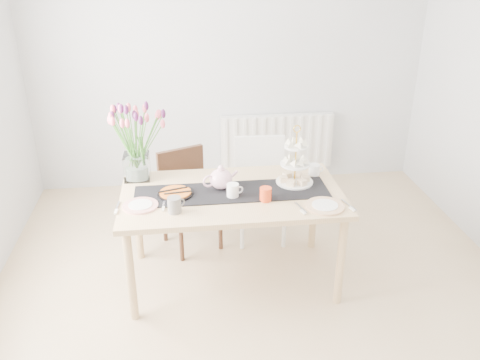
{
  "coord_description": "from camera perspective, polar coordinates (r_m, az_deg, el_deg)",
  "views": [
    {
      "loc": [
        -0.51,
        -2.82,
        2.4
      ],
      "look_at": [
        -0.11,
        0.4,
        0.87
      ],
      "focal_mm": 38.0,
      "sensor_mm": 36.0,
      "label": 1
    }
  ],
  "objects": [
    {
      "name": "cream_jug",
      "position": [
        3.97,
        8.33,
        1.13
      ],
      "size": [
        0.09,
        0.09,
        0.09
      ],
      "primitive_type": "cylinder",
      "rotation": [
        0.0,
        0.0,
        0.01
      ],
      "color": "white",
      "rests_on": "dining_table"
    },
    {
      "name": "chair_brown",
      "position": [
        4.31,
        -5.99,
        -1.28
      ],
      "size": [
        0.54,
        0.54,
        0.83
      ],
      "rotation": [
        0.0,
        0.0,
        0.4
      ],
      "color": "#342013",
      "rests_on": "ground"
    },
    {
      "name": "cake_stand",
      "position": [
        3.78,
        6.2,
        1.22
      ],
      "size": [
        0.28,
        0.28,
        0.41
      ],
      "rotation": [
        0.0,
        0.0,
        0.19
      ],
      "color": "gold",
      "rests_on": "dining_table"
    },
    {
      "name": "plate_left",
      "position": [
        3.55,
        -11.12,
        -2.84
      ],
      "size": [
        0.26,
        0.26,
        0.01
      ],
      "primitive_type": "cylinder",
      "rotation": [
        0.0,
        0.0,
        -0.09
      ],
      "color": "white",
      "rests_on": "dining_table"
    },
    {
      "name": "room_shell",
      "position": [
        3.07,
        3.03,
        4.22
      ],
      "size": [
        4.5,
        4.5,
        4.5
      ],
      "color": "tan",
      "rests_on": "ground"
    },
    {
      "name": "dining_table",
      "position": [
        3.71,
        -0.91,
        -2.48
      ],
      "size": [
        1.6,
        0.9,
        0.75
      ],
      "color": "tan",
      "rests_on": "ground"
    },
    {
      "name": "plate_right",
      "position": [
        3.52,
        9.51,
        -2.9
      ],
      "size": [
        0.33,
        0.33,
        0.01
      ],
      "primitive_type": "cylinder",
      "rotation": [
        0.0,
        0.0,
        0.28
      ],
      "color": "silver",
      "rests_on": "dining_table"
    },
    {
      "name": "radiator",
      "position": [
        5.47,
        4.14,
        4.29
      ],
      "size": [
        1.2,
        0.08,
        0.6
      ],
      "primitive_type": "cube",
      "color": "white",
      "rests_on": "room_shell"
    },
    {
      "name": "chair_white",
      "position": [
        4.41,
        2.32,
        -0.07
      ],
      "size": [
        0.46,
        0.46,
        0.88
      ],
      "rotation": [
        0.0,
        0.0,
        -0.05
      ],
      "color": "white",
      "rests_on": "ground"
    },
    {
      "name": "mug_grey",
      "position": [
        3.42,
        -7.38,
        -2.79
      ],
      "size": [
        0.13,
        0.13,
        0.11
      ],
      "primitive_type": "cylinder",
      "rotation": [
        0.0,
        0.0,
        0.56
      ],
      "color": "slate",
      "rests_on": "dining_table"
    },
    {
      "name": "tart_tin",
      "position": [
        3.65,
        -7.26,
        -1.53
      ],
      "size": [
        0.25,
        0.25,
        0.03
      ],
      "rotation": [
        0.0,
        0.0,
        -0.14
      ],
      "color": "black",
      "rests_on": "dining_table"
    },
    {
      "name": "teapot",
      "position": [
        3.69,
        -2.15,
        0.13
      ],
      "size": [
        0.32,
        0.29,
        0.18
      ],
      "primitive_type": null,
      "rotation": [
        0.0,
        0.0,
        0.31
      ],
      "color": "silver",
      "rests_on": "dining_table"
    },
    {
      "name": "tulip_vase",
      "position": [
        3.83,
        -11.87,
        5.46
      ],
      "size": [
        0.7,
        0.7,
        0.6
      ],
      "rotation": [
        0.0,
        0.0,
        0.06
      ],
      "color": "silver",
      "rests_on": "dining_table"
    },
    {
      "name": "table_runner",
      "position": [
        3.67,
        -0.92,
        -1.36
      ],
      "size": [
        1.4,
        0.35,
        0.01
      ],
      "primitive_type": "cube",
      "color": "black",
      "rests_on": "dining_table"
    },
    {
      "name": "mug_white",
      "position": [
        3.59,
        -0.82,
        -1.2
      ],
      "size": [
        0.1,
        0.1,
        0.1
      ],
      "primitive_type": "cylinder",
      "rotation": [
        0.0,
        0.0,
        0.16
      ],
      "color": "white",
      "rests_on": "dining_table"
    },
    {
      "name": "mug_orange",
      "position": [
        3.54,
        2.9,
        -1.61
      ],
      "size": [
        0.12,
        0.12,
        0.1
      ],
      "primitive_type": "cylinder",
      "rotation": [
        0.0,
        0.0,
        0.98
      ],
      "color": "#E34119",
      "rests_on": "dining_table"
    }
  ]
}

